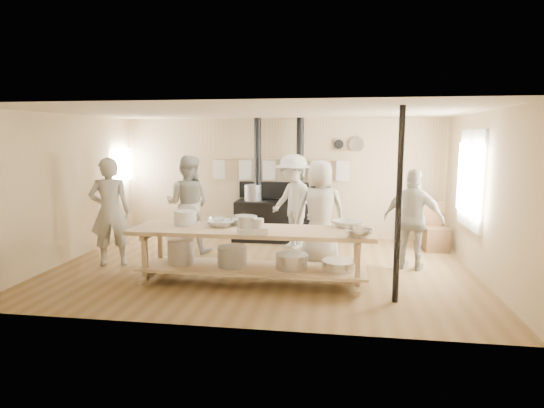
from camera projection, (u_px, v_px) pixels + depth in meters
name	position (u px, v px, depth m)	size (l,w,h in m)	color
ground	(262.00, 267.00, 7.73)	(7.00, 7.00, 0.00)	brown
room_shell	(262.00, 172.00, 7.50)	(7.00, 7.00, 7.00)	tan
window_right	(472.00, 179.00, 7.60)	(0.09, 1.50, 1.65)	beige
left_opening	(122.00, 165.00, 9.96)	(0.00, 0.90, 0.90)	white
stove	(278.00, 216.00, 9.73)	(1.90, 0.75, 2.60)	black
towel_rail	(280.00, 167.00, 9.86)	(3.00, 0.04, 0.47)	tan
back_wall_shelf	(349.00, 146.00, 9.61)	(0.63, 0.14, 0.32)	tan
prep_table	(251.00, 250.00, 6.78)	(3.60, 0.90, 0.85)	tan
support_post	(399.00, 206.00, 5.93)	(0.08, 0.08, 2.60)	black
cook_far_left	(110.00, 212.00, 7.77)	(0.68, 0.45, 1.87)	#B9B6A3
cook_left	(188.00, 204.00, 8.68)	(0.90, 0.70, 1.86)	#B9B6A3
cook_center	(320.00, 212.00, 7.91)	(0.88, 0.58, 1.81)	#B9B6A3
cook_right	(413.00, 220.00, 7.51)	(0.99, 0.41, 1.69)	#B9B6A3
cook_by_window	(293.00, 202.00, 8.94)	(1.21, 0.69, 1.87)	#B9B6A3
chair	(435.00, 237.00, 8.85)	(0.47, 0.47, 0.93)	#533721
bowl_white_a	(221.00, 223.00, 6.90)	(0.40, 0.40, 0.10)	silver
bowl_steel_a	(217.00, 221.00, 7.14)	(0.30, 0.30, 0.09)	silver
bowl_white_b	(347.00, 224.00, 6.84)	(0.43, 0.43, 0.10)	silver
bowl_steel_b	(359.00, 233.00, 6.17)	(0.37, 0.37, 0.12)	silver
roasting_pan	(252.00, 231.00, 6.39)	(0.39, 0.26, 0.09)	#B2B2B7
mixing_bowl_large	(243.00, 220.00, 7.07)	(0.41, 0.41, 0.13)	silver
bucket_galv	(248.00, 225.00, 6.39)	(0.27, 0.27, 0.25)	gray
deep_bowl_enamel	(185.00, 218.00, 7.05)	(0.35, 0.35, 0.22)	silver
pitcher	(259.00, 226.00, 6.37)	(0.14, 0.14, 0.22)	silver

